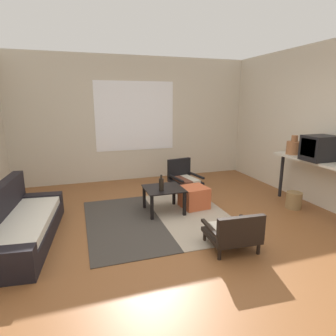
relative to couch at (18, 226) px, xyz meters
The scene contains 14 objects.
ground_plane 2.12m from the couch, 13.41° to the right, with size 7.80×7.80×0.00m, color brown.
far_wall_with_window 3.48m from the couch, 51.43° to the left, with size 5.60×0.13×2.70m.
side_wall_right 4.85m from the couch, ahead, with size 0.12×6.60×2.70m, color beige.
area_rug 1.92m from the couch, ahead, with size 2.17×2.12×0.01m.
couch is the anchor object (origin of this frame).
coffee_table 2.09m from the couch, 10.75° to the left, with size 0.60×0.58×0.41m.
armchair_by_window 3.17m from the couch, 27.70° to the left, with size 0.62×0.68×0.59m.
armchair_striped_foreground 2.69m from the couch, 22.13° to the right, with size 0.62×0.58×0.50m.
ottoman_orange 2.63m from the couch, ahead, with size 0.42×0.42×0.36m, color #BC5633.
console_shelf 4.40m from the couch, ahead, with size 0.37×1.41×0.85m.
crt_television 4.45m from the couch, ahead, with size 0.46×0.38×0.39m.
clay_vase 4.44m from the couch, ahead, with size 0.24×0.24×0.33m.
glass_bottle 2.01m from the couch, ahead, with size 0.08×0.08×0.25m.
wicker_basket 4.18m from the couch, ahead, with size 0.25×0.25×0.28m, color olive.
Camera 1 is at (-1.27, -3.24, 1.78)m, focal length 30.19 mm.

